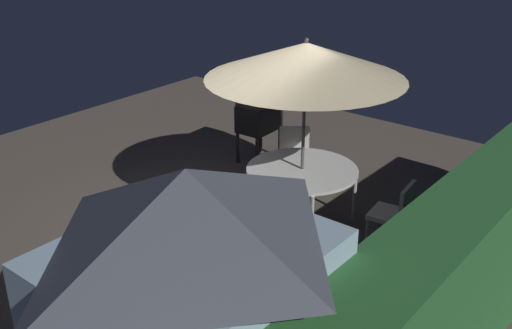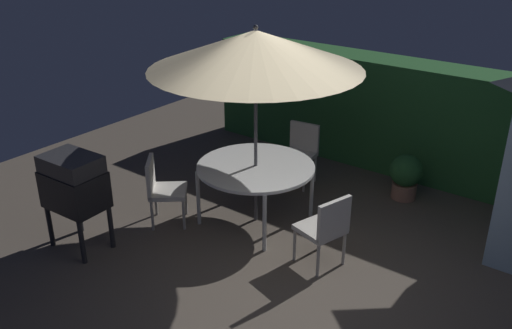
{
  "view_description": "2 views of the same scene",
  "coord_description": "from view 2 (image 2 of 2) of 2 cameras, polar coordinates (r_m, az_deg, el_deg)",
  "views": [
    {
      "loc": [
        5.2,
        5.07,
        4.16
      ],
      "look_at": [
        -0.67,
        0.34,
        0.84
      ],
      "focal_mm": 43.1,
      "sensor_mm": 36.0,
      "label": 1
    },
    {
      "loc": [
        2.78,
        -4.24,
        3.69
      ],
      "look_at": [
        -0.56,
        0.19,
        1.17
      ],
      "focal_mm": 38.54,
      "sensor_mm": 36.0,
      "label": 2
    }
  ],
  "objects": [
    {
      "name": "bbq_grill",
      "position": [
        6.72,
        -18.38,
        -1.92
      ],
      "size": [
        0.72,
        0.53,
        1.2
      ],
      "color": "black",
      "rests_on": "ground"
    },
    {
      "name": "hedge_backdrop",
      "position": [
        8.7,
        16.35,
        4.42
      ],
      "size": [
        7.05,
        0.71,
        1.72
      ],
      "color": "#28602D",
      "rests_on": "ground"
    },
    {
      "name": "potted_plant_by_shed",
      "position": [
        8.02,
        15.27,
        -1.05
      ],
      "size": [
        0.46,
        0.46,
        0.66
      ],
      "color": "#936651",
      "rests_on": "ground"
    },
    {
      "name": "ground_plane",
      "position": [
        6.27,
        3.13,
        -11.66
      ],
      "size": [
        11.0,
        11.0,
        0.0
      ],
      "primitive_type": "plane",
      "color": "brown"
    },
    {
      "name": "chair_far_side",
      "position": [
        6.22,
        7.24,
        -6.4
      ],
      "size": [
        0.58,
        0.57,
        0.9
      ],
      "color": "silver",
      "rests_on": "ground"
    },
    {
      "name": "chair_near_shed",
      "position": [
        7.15,
        -9.81,
        -2.27
      ],
      "size": [
        0.65,
        0.65,
        0.9
      ],
      "color": "silver",
      "rests_on": "ground"
    },
    {
      "name": "chair_toward_hedge",
      "position": [
        8.19,
        4.64,
        1.56
      ],
      "size": [
        0.51,
        0.52,
        0.9
      ],
      "color": "silver",
      "rests_on": "ground"
    },
    {
      "name": "patio_umbrella",
      "position": [
        6.51,
        -0.03,
        11.79
      ],
      "size": [
        2.57,
        2.57,
        2.56
      ],
      "color": "#4C4C51",
      "rests_on": "ground"
    },
    {
      "name": "patio_table",
      "position": [
        7.01,
        -0.03,
        -0.47
      ],
      "size": [
        1.51,
        1.51,
        0.79
      ],
      "color": "white",
      "rests_on": "ground"
    }
  ]
}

